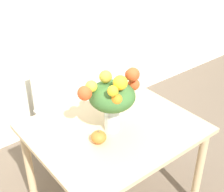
% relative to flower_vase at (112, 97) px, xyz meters
% --- Properties ---
extents(wall_back, '(8.00, 0.06, 2.70)m').
position_rel_flower_vase_xyz_m(wall_back, '(0.03, 1.27, 0.33)').
color(wall_back, silver).
rests_on(wall_back, ground_plane).
extents(dining_table, '(1.11, 0.94, 0.76)m').
position_rel_flower_vase_xyz_m(dining_table, '(0.03, 0.02, -0.37)').
color(dining_table, '#D1B284').
rests_on(dining_table, ground_plane).
extents(flower_vase, '(0.42, 0.30, 0.45)m').
position_rel_flower_vase_xyz_m(flower_vase, '(0.00, 0.00, 0.00)').
color(flower_vase, silver).
rests_on(flower_vase, dining_table).
extents(pumpkin, '(0.10, 0.10, 0.09)m').
position_rel_flower_vase_xyz_m(pumpkin, '(-0.15, -0.05, -0.22)').
color(pumpkin, orange).
rests_on(pumpkin, dining_table).
extents(dining_chair_near_window, '(0.42, 0.42, 0.91)m').
position_rel_flower_vase_xyz_m(dining_chair_near_window, '(0.07, 0.87, -0.55)').
color(dining_chair_near_window, silver).
rests_on(dining_chair_near_window, ground_plane).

